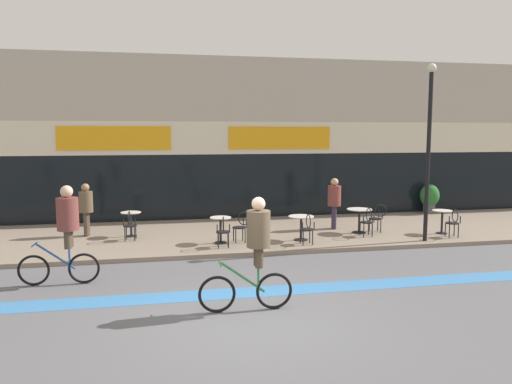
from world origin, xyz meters
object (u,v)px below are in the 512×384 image
object	(u,v)px
bistro_table_3	(359,216)
lamp_post	(429,140)
cyclist_2	(66,226)
pedestrian_near_end	(334,199)
pedestrian_far_end	(86,205)
cafe_chair_4_near	(453,221)
cafe_chair_0_near	(130,224)
bistro_table_1	(221,225)
cyclist_1	(255,246)
bistro_table_0	(131,219)
bistro_table_2	(301,223)
cafe_chair_2_near	(307,227)
bistro_table_4	(442,217)
cafe_chair_1_side	(242,225)
cafe_chair_3_side	(378,216)
planter_pot	(430,197)
cafe_chair_3_near	(367,220)
cafe_chair_1_near	(223,230)

from	to	relation	value
bistro_table_3	lamp_post	world-z (taller)	lamp_post
cyclist_2	pedestrian_near_end	world-z (taller)	cyclist_2
lamp_post	cyclist_2	distance (m)	10.11
pedestrian_far_end	cafe_chair_4_near	bearing A→B (deg)	-5.64
cafe_chair_0_near	lamp_post	distance (m)	9.10
bistro_table_1	cyclist_1	world-z (taller)	cyclist_1
cafe_chair_0_near	cyclist_2	xyz separation A→B (m)	(-1.16, -3.73, 0.65)
bistro_table_0	bistro_table_2	distance (m)	5.23
cafe_chair_2_near	cyclist_2	distance (m)	6.56
bistro_table_4	cafe_chair_1_side	distance (m)	6.45
bistro_table_4	cafe_chair_0_near	xyz separation A→B (m)	(-9.67, 0.88, -0.01)
lamp_post	pedestrian_far_end	xyz separation A→B (m)	(-9.94, 2.73, -2.01)
bistro_table_0	lamp_post	distance (m)	9.23
cafe_chair_1_side	cyclist_1	world-z (taller)	cyclist_1
pedestrian_far_end	cyclist_1	bearing A→B (deg)	-54.19
bistro_table_4	cafe_chair_3_side	size ratio (longest dim) A/B	0.83
planter_pot	cafe_chair_0_near	bearing A→B (deg)	-165.82
cafe_chair_2_near	planter_pot	world-z (taller)	planter_pot
cafe_chair_1_side	pedestrian_far_end	distance (m)	4.94
bistro_table_4	cafe_chair_3_near	bearing A→B (deg)	179.45
cafe_chair_2_near	cyclist_1	xyz separation A→B (m)	(-2.44, -4.57, 0.60)
bistro_table_3	cafe_chair_0_near	distance (m)	7.15
bistro_table_2	cyclist_2	distance (m)	6.79
planter_pot	cyclist_1	bearing A→B (deg)	-134.58
cafe_chair_1_near	cafe_chair_3_near	xyz separation A→B (m)	(4.56, 0.60, 0.00)
bistro_table_4	cyclist_1	bearing A→B (deg)	-143.54
cafe_chair_4_near	pedestrian_near_end	bearing A→B (deg)	64.26
bistro_table_0	lamp_post	bearing A→B (deg)	-15.42
pedestrian_far_end	bistro_table_3	bearing A→B (deg)	-1.04
bistro_table_3	bistro_table_0	bearing A→B (deg)	173.17
bistro_table_2	pedestrian_far_end	distance (m)	6.64
cafe_chair_0_near	cafe_chair_2_near	xyz separation A→B (m)	(5.00, -1.57, 0.00)
cafe_chair_0_near	cyclist_1	size ratio (longest dim) A/B	0.42
bistro_table_0	pedestrian_far_end	size ratio (longest dim) A/B	0.47
lamp_post	pedestrian_far_end	distance (m)	10.50
bistro_table_4	cafe_chair_4_near	bearing A→B (deg)	-91.01
bistro_table_1	bistro_table_0	bearing A→B (deg)	150.61
bistro_table_0	lamp_post	size ratio (longest dim) A/B	0.15
bistro_table_3	cafe_chair_2_near	distance (m)	2.53
lamp_post	cafe_chair_1_side	bearing A→B (deg)	170.34
cafe_chair_3_side	cyclist_2	bearing A→B (deg)	27.41
cafe_chair_1_side	cafe_chair_2_near	bearing A→B (deg)	152.76
pedestrian_near_end	bistro_table_0	bearing A→B (deg)	-165.57
bistro_table_4	pedestrian_far_end	bearing A→B (deg)	170.40
bistro_table_0	cafe_chair_2_near	size ratio (longest dim) A/B	0.85
bistro_table_1	cafe_chair_1_near	distance (m)	0.63
cafe_chair_3_near	cyclist_1	distance (m)	7.03
cafe_chair_0_near	cafe_chair_4_near	bearing A→B (deg)	-93.32
bistro_table_0	cafe_chair_4_near	world-z (taller)	cafe_chair_4_near
bistro_table_1	cafe_chair_4_near	distance (m)	7.10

